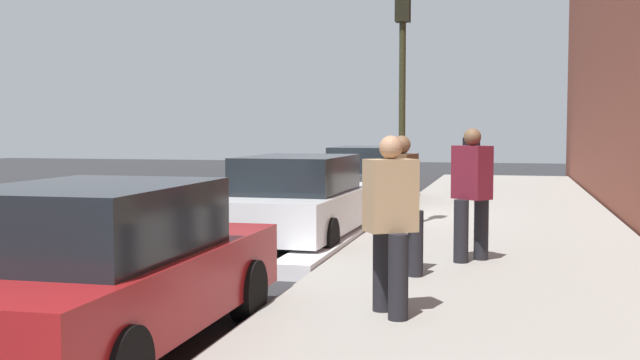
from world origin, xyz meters
TOP-DOWN VIEW (x-y plane):
  - ground_plane at (0.00, 0.00)m, footprint 56.00×56.00m
  - sidewalk at (0.00, -3.30)m, footprint 28.00×4.60m
  - lane_stripe_centre at (0.00, 3.20)m, footprint 28.00×0.14m
  - snow_bank_curb at (-3.25, -0.70)m, footprint 7.79×0.56m
  - parked_car_red at (-10.70, -0.02)m, footprint 4.39×1.91m
  - parked_car_white at (-3.99, -0.01)m, footprint 4.75×1.99m
  - parked_car_charcoal at (2.30, -0.09)m, footprint 4.13×1.95m
  - pedestrian_brown_coat at (-7.15, -2.14)m, footprint 0.52×0.57m
  - pedestrian_burgundy_coat at (-5.90, -2.95)m, footprint 0.55×0.58m
  - pedestrian_tan_coat at (-9.27, -2.32)m, footprint 0.52×0.56m
  - pedestrian_black_coat at (8.26, -2.28)m, footprint 0.53×0.55m
  - traffic_light_pole at (-2.49, -1.53)m, footprint 0.35×0.26m
  - rolling_suitcase at (7.82, -2.08)m, footprint 0.34×0.22m

SIDE VIEW (x-z plane):
  - ground_plane at x=0.00m, z-range 0.00..0.00m
  - lane_stripe_centre at x=0.00m, z-range 0.00..0.01m
  - sidewalk at x=0.00m, z-range 0.00..0.15m
  - snow_bank_curb at x=-3.25m, z-range 0.00..0.22m
  - rolling_suitcase at x=7.82m, z-range -0.03..0.92m
  - parked_car_charcoal at x=2.30m, z-range 0.00..1.51m
  - parked_car_red at x=-10.70m, z-range 0.00..1.51m
  - parked_car_white at x=-3.99m, z-range 0.00..1.52m
  - pedestrian_black_coat at x=8.26m, z-range 0.21..1.95m
  - pedestrian_brown_coat at x=-7.15m, z-range 0.21..1.95m
  - pedestrian_tan_coat at x=-9.27m, z-range 0.21..1.97m
  - pedestrian_burgundy_coat at x=-5.90m, z-range 0.21..2.04m
  - traffic_light_pole at x=-2.49m, z-range 0.93..5.36m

